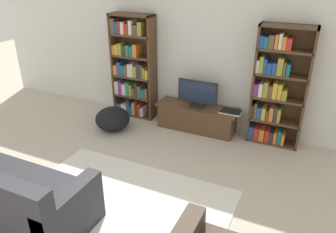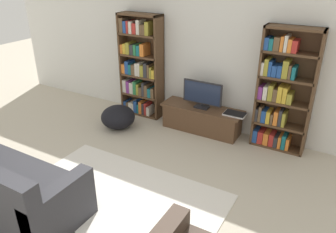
{
  "view_description": "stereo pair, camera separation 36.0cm",
  "coord_description": "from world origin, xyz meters",
  "px_view_note": "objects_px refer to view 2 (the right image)",
  "views": [
    {
      "loc": [
        1.81,
        -0.99,
        2.7
      ],
      "look_at": [
        0.02,
        2.85,
        0.7
      ],
      "focal_mm": 35.0,
      "sensor_mm": 36.0,
      "label": 1
    },
    {
      "loc": [
        2.13,
        -0.82,
        2.7
      ],
      "look_at": [
        0.02,
        2.85,
        0.7
      ],
      "focal_mm": 35.0,
      "sensor_mm": 36.0,
      "label": 2
    }
  ],
  "objects_px": {
    "bookshelf_left": "(141,68)",
    "laptop": "(235,114)",
    "couch_left_sectional": "(3,188)",
    "tv_stand": "(202,119)",
    "television": "(202,94)",
    "beanbag_ottoman": "(118,117)",
    "bookshelf_right": "(282,92)"
  },
  "relations": [
    {
      "from": "bookshelf_left",
      "to": "beanbag_ottoman",
      "type": "height_order",
      "value": "bookshelf_left"
    },
    {
      "from": "bookshelf_right",
      "to": "television",
      "type": "bearing_deg",
      "value": -174.2
    },
    {
      "from": "television",
      "to": "couch_left_sectional",
      "type": "xyz_separation_m",
      "value": [
        -1.18,
        -3.01,
        -0.39
      ]
    },
    {
      "from": "bookshelf_left",
      "to": "beanbag_ottoman",
      "type": "xyz_separation_m",
      "value": [
        -0.02,
        -0.74,
        -0.72
      ]
    },
    {
      "from": "laptop",
      "to": "beanbag_ottoman",
      "type": "xyz_separation_m",
      "value": [
        -1.93,
        -0.63,
        -0.25
      ]
    },
    {
      "from": "bookshelf_right",
      "to": "beanbag_ottoman",
      "type": "bearing_deg",
      "value": -163.89
    },
    {
      "from": "couch_left_sectional",
      "to": "beanbag_ottoman",
      "type": "height_order",
      "value": "couch_left_sectional"
    },
    {
      "from": "bookshelf_left",
      "to": "laptop",
      "type": "xyz_separation_m",
      "value": [
        1.92,
        -0.12,
        -0.47
      ]
    },
    {
      "from": "bookshelf_right",
      "to": "laptop",
      "type": "height_order",
      "value": "bookshelf_right"
    },
    {
      "from": "bookshelf_left",
      "to": "beanbag_ottoman",
      "type": "bearing_deg",
      "value": -91.28
    },
    {
      "from": "bookshelf_left",
      "to": "couch_left_sectional",
      "type": "height_order",
      "value": "bookshelf_left"
    },
    {
      "from": "television",
      "to": "laptop",
      "type": "height_order",
      "value": "television"
    },
    {
      "from": "laptop",
      "to": "tv_stand",
      "type": "bearing_deg",
      "value": 178.88
    },
    {
      "from": "bookshelf_left",
      "to": "laptop",
      "type": "relative_size",
      "value": 5.38
    },
    {
      "from": "bookshelf_left",
      "to": "bookshelf_right",
      "type": "bearing_deg",
      "value": 0.09
    },
    {
      "from": "bookshelf_right",
      "to": "television",
      "type": "relative_size",
      "value": 2.75
    },
    {
      "from": "bookshelf_left",
      "to": "laptop",
      "type": "distance_m",
      "value": 1.98
    },
    {
      "from": "bookshelf_left",
      "to": "bookshelf_right",
      "type": "xyz_separation_m",
      "value": [
        2.57,
        0.0,
        -0.01
      ]
    },
    {
      "from": "bookshelf_right",
      "to": "couch_left_sectional",
      "type": "height_order",
      "value": "bookshelf_right"
    },
    {
      "from": "couch_left_sectional",
      "to": "beanbag_ottoman",
      "type": "distance_m",
      "value": 2.39
    },
    {
      "from": "bookshelf_left",
      "to": "tv_stand",
      "type": "distance_m",
      "value": 1.5
    },
    {
      "from": "tv_stand",
      "to": "television",
      "type": "relative_size",
      "value": 2.05
    },
    {
      "from": "bookshelf_left",
      "to": "beanbag_ottoman",
      "type": "distance_m",
      "value": 1.03
    },
    {
      "from": "laptop",
      "to": "couch_left_sectional",
      "type": "height_order",
      "value": "couch_left_sectional"
    },
    {
      "from": "bookshelf_right",
      "to": "tv_stand",
      "type": "xyz_separation_m",
      "value": [
        -1.24,
        -0.11,
        -0.7
      ]
    },
    {
      "from": "bookshelf_right",
      "to": "beanbag_ottoman",
      "type": "height_order",
      "value": "bookshelf_right"
    },
    {
      "from": "beanbag_ottoman",
      "to": "television",
      "type": "bearing_deg",
      "value": 24.82
    },
    {
      "from": "tv_stand",
      "to": "laptop",
      "type": "xyz_separation_m",
      "value": [
        0.59,
        -0.01,
        0.23
      ]
    },
    {
      "from": "bookshelf_right",
      "to": "tv_stand",
      "type": "distance_m",
      "value": 1.43
    },
    {
      "from": "tv_stand",
      "to": "television",
      "type": "bearing_deg",
      "value": -90.0
    },
    {
      "from": "television",
      "to": "couch_left_sectional",
      "type": "distance_m",
      "value": 3.25
    },
    {
      "from": "bookshelf_right",
      "to": "laptop",
      "type": "relative_size",
      "value": 5.38
    }
  ]
}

